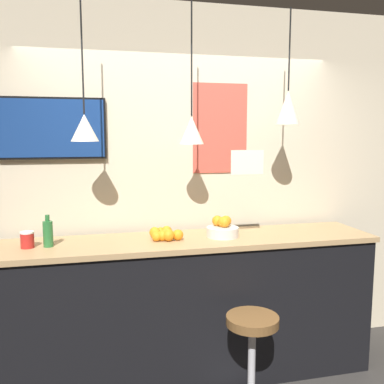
% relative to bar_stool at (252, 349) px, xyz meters
% --- Properties ---
extents(back_wall, '(8.00, 0.06, 2.90)m').
position_rel_bar_stool_xyz_m(back_wall, '(-0.27, 0.99, 0.98)').
color(back_wall, beige).
rests_on(back_wall, ground_plane).
extents(service_counter, '(2.79, 0.60, 1.09)m').
position_rel_bar_stool_xyz_m(service_counter, '(-0.27, 0.57, 0.08)').
color(service_counter, black).
rests_on(service_counter, ground_plane).
extents(bar_stool, '(0.38, 0.38, 0.70)m').
position_rel_bar_stool_xyz_m(bar_stool, '(0.00, 0.00, 0.00)').
color(bar_stool, '#B7B7BC').
rests_on(bar_stool, ground_plane).
extents(fruit_bowl, '(0.24, 0.24, 0.15)m').
position_rel_bar_stool_xyz_m(fruit_bowl, '(-0.02, 0.58, 0.68)').
color(fruit_bowl, beige).
rests_on(fruit_bowl, service_counter).
extents(orange_pile, '(0.23, 0.24, 0.09)m').
position_rel_bar_stool_xyz_m(orange_pile, '(-0.47, 0.59, 0.66)').
color(orange_pile, orange).
rests_on(orange_pile, service_counter).
extents(juice_bottle, '(0.07, 0.07, 0.22)m').
position_rel_bar_stool_xyz_m(juice_bottle, '(-1.29, 0.57, 0.72)').
color(juice_bottle, '#286B33').
rests_on(juice_bottle, service_counter).
extents(spread_jar, '(0.09, 0.09, 0.11)m').
position_rel_bar_stool_xyz_m(spread_jar, '(-1.43, 0.57, 0.68)').
color(spread_jar, red).
rests_on(spread_jar, service_counter).
extents(pendant_lamp_left, '(0.19, 0.19, 0.99)m').
position_rel_bar_stool_xyz_m(pendant_lamp_left, '(-1.02, 0.59, 1.45)').
color(pendant_lamp_left, black).
extents(pendant_lamp_middle, '(0.18, 0.18, 1.01)m').
position_rel_bar_stool_xyz_m(pendant_lamp_middle, '(-0.27, 0.59, 1.43)').
color(pendant_lamp_middle, black).
extents(pendant_lamp_right, '(0.19, 0.19, 0.86)m').
position_rel_bar_stool_xyz_m(pendant_lamp_right, '(0.49, 0.59, 1.60)').
color(pendant_lamp_right, black).
extents(mounted_tv, '(0.79, 0.04, 0.46)m').
position_rel_bar_stool_xyz_m(mounted_tv, '(-1.26, 0.93, 1.44)').
color(mounted_tv, black).
extents(hanging_menu_board, '(0.24, 0.01, 0.17)m').
position_rel_bar_stool_xyz_m(hanging_menu_board, '(0.08, 0.35, 1.20)').
color(hanging_menu_board, white).
extents(wall_poster, '(0.46, 0.01, 0.73)m').
position_rel_bar_stool_xyz_m(wall_poster, '(0.06, 0.95, 1.44)').
color(wall_poster, '#C64C3D').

